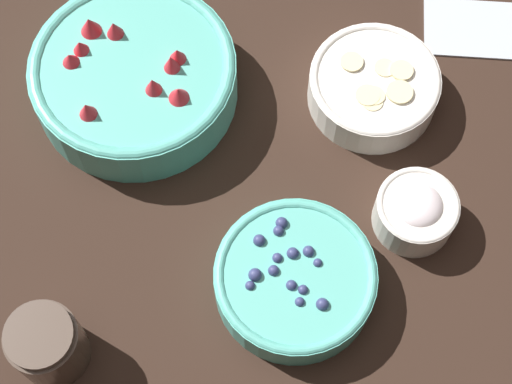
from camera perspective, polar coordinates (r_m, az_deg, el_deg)
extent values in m
plane|color=black|center=(1.06, 1.38, 1.73)|extent=(4.00, 4.00, 0.00)
cylinder|color=#56B7A8|center=(1.09, -8.07, 7.44)|extent=(0.26, 0.26, 0.06)
torus|color=#56B7A8|center=(1.06, -8.26, 8.21)|extent=(0.26, 0.26, 0.02)
cylinder|color=red|center=(1.07, -8.19, 7.94)|extent=(0.20, 0.20, 0.02)
cone|color=red|center=(1.08, -9.42, 10.63)|extent=(0.03, 0.03, 0.03)
cone|color=red|center=(1.05, -5.26, 9.05)|extent=(0.04, 0.04, 0.02)
cone|color=red|center=(1.04, -5.66, 8.52)|extent=(0.03, 0.03, 0.03)
cone|color=red|center=(1.03, -11.19, 5.36)|extent=(0.03, 0.03, 0.03)
cone|color=red|center=(1.07, -12.27, 8.62)|extent=(0.04, 0.04, 0.02)
cone|color=red|center=(1.08, -11.62, 9.42)|extent=(0.03, 0.03, 0.02)
cone|color=red|center=(1.09, -11.00, 10.80)|extent=(0.04, 0.04, 0.03)
cone|color=red|center=(1.03, -6.88, 7.03)|extent=(0.03, 0.03, 0.03)
cone|color=red|center=(1.02, -5.19, 6.48)|extent=(0.04, 0.04, 0.02)
cylinder|color=#56B7A8|center=(0.98, 2.52, -5.94)|extent=(0.18, 0.18, 0.05)
torus|color=#56B7A8|center=(0.96, 2.57, -5.57)|extent=(0.18, 0.18, 0.01)
cylinder|color=navy|center=(0.96, 2.55, -5.70)|extent=(0.15, 0.15, 0.01)
sphere|color=navy|center=(0.96, 3.52, -3.98)|extent=(0.01, 0.01, 0.01)
sphere|color=navy|center=(0.95, 3.15, -6.53)|extent=(0.01, 0.01, 0.01)
sphere|color=navy|center=(0.96, 1.43, -4.42)|extent=(0.01, 0.01, 0.01)
sphere|color=navy|center=(0.97, 1.72, -2.09)|extent=(0.01, 0.01, 0.01)
sphere|color=navy|center=(0.96, 4.13, -4.74)|extent=(0.01, 0.01, 0.01)
sphere|color=navy|center=(0.95, -0.07, -5.55)|extent=(0.02, 0.02, 0.02)
sphere|color=navy|center=(0.96, 2.17, -4.14)|extent=(0.01, 0.01, 0.01)
sphere|color=navy|center=(0.95, 1.18, -5.27)|extent=(0.01, 0.01, 0.01)
sphere|color=navy|center=(0.97, 1.51, -2.62)|extent=(0.01, 0.01, 0.01)
sphere|color=navy|center=(0.95, 4.45, -7.47)|extent=(0.01, 0.01, 0.01)
sphere|color=navy|center=(0.95, -0.40, -6.27)|extent=(0.01, 0.01, 0.01)
sphere|color=navy|center=(0.95, 3.11, -7.31)|extent=(0.01, 0.01, 0.01)
sphere|color=navy|center=(0.95, 2.37, -6.24)|extent=(0.01, 0.01, 0.01)
sphere|color=navy|center=(0.97, 0.22, -3.25)|extent=(0.01, 0.01, 0.01)
cylinder|color=white|center=(1.09, 7.82, 6.87)|extent=(0.16, 0.16, 0.05)
torus|color=white|center=(1.07, 7.96, 7.45)|extent=(0.16, 0.16, 0.01)
cylinder|color=beige|center=(1.08, 7.91, 7.25)|extent=(0.13, 0.13, 0.01)
cylinder|color=beige|center=(1.06, 7.86, 6.35)|extent=(0.03, 0.03, 0.01)
cylinder|color=beige|center=(1.05, 7.76, 5.95)|extent=(0.03, 0.03, 0.00)
cylinder|color=beige|center=(1.08, 6.39, 8.58)|extent=(0.03, 0.03, 0.01)
cylinder|color=beige|center=(1.06, 7.44, 6.38)|extent=(0.03, 0.03, 0.01)
cylinder|color=beige|center=(1.08, 8.58, 8.16)|extent=(0.03, 0.03, 0.00)
cylinder|color=beige|center=(1.08, 9.67, 7.95)|extent=(0.03, 0.03, 0.01)
cylinder|color=beige|center=(1.06, 9.54, 6.54)|extent=(0.03, 0.03, 0.01)
cylinder|color=silver|center=(1.02, 10.55, -1.36)|extent=(0.10, 0.10, 0.05)
torus|color=silver|center=(1.00, 10.77, -0.88)|extent=(0.10, 0.10, 0.01)
cylinder|color=white|center=(1.01, 10.70, -1.04)|extent=(0.08, 0.08, 0.01)
ellipsoid|color=white|center=(1.00, 10.77, -0.88)|extent=(0.06, 0.06, 0.03)
cylinder|color=#4C3D33|center=(0.97, -13.69, -9.89)|extent=(0.08, 0.08, 0.08)
cylinder|color=#472819|center=(0.97, -13.61, -9.97)|extent=(0.07, 0.07, 0.06)
cylinder|color=#4C3D33|center=(0.93, -14.28, -9.23)|extent=(0.07, 0.07, 0.01)
cube|color=#B2BCC6|center=(1.19, 14.29, 10.54)|extent=(0.14, 0.11, 0.01)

